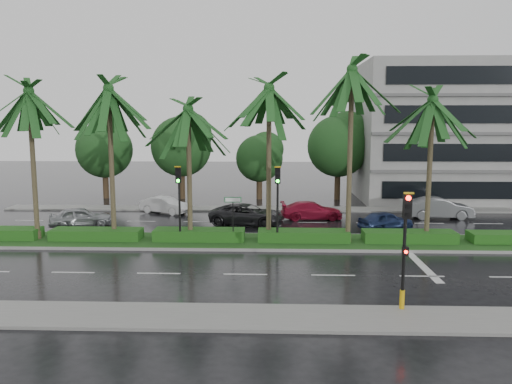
{
  "coord_description": "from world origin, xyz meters",
  "views": [
    {
      "loc": [
        1.25,
        -27.02,
        6.92
      ],
      "look_at": [
        0.26,
        1.5,
        2.89
      ],
      "focal_mm": 35.0,
      "sensor_mm": 36.0,
      "label": 1
    }
  ],
  "objects_px": {
    "car_white": "(165,205)",
    "car_grey": "(439,208)",
    "signal_near": "(405,246)",
    "car_blue": "(386,221)",
    "signal_median_left": "(179,193)",
    "car_silver": "(80,217)",
    "car_red": "(312,210)",
    "street_sign": "(233,208)",
    "car_darkgrey": "(247,215)"
  },
  "relations": [
    {
      "from": "car_grey",
      "to": "signal_near",
      "type": "bearing_deg",
      "value": 158.47
    },
    {
      "from": "car_white",
      "to": "car_blue",
      "type": "height_order",
      "value": "car_white"
    },
    {
      "from": "street_sign",
      "to": "car_darkgrey",
      "type": "bearing_deg",
      "value": 84.9
    },
    {
      "from": "car_darkgrey",
      "to": "car_red",
      "type": "relative_size",
      "value": 1.15
    },
    {
      "from": "car_silver",
      "to": "car_red",
      "type": "relative_size",
      "value": 0.9
    },
    {
      "from": "car_silver",
      "to": "car_red",
      "type": "height_order",
      "value": "car_silver"
    },
    {
      "from": "car_silver",
      "to": "car_blue",
      "type": "bearing_deg",
      "value": -112.28
    },
    {
      "from": "signal_median_left",
      "to": "car_silver",
      "type": "bearing_deg",
      "value": 148.15
    },
    {
      "from": "signal_near",
      "to": "car_silver",
      "type": "height_order",
      "value": "signal_near"
    },
    {
      "from": "car_white",
      "to": "street_sign",
      "type": "bearing_deg",
      "value": -125.08
    },
    {
      "from": "car_white",
      "to": "car_grey",
      "type": "xyz_separation_m",
      "value": [
        20.22,
        -1.38,
        0.13
      ]
    },
    {
      "from": "signal_median_left",
      "to": "car_grey",
      "type": "bearing_deg",
      "value": 26.22
    },
    {
      "from": "street_sign",
      "to": "car_red",
      "type": "height_order",
      "value": "street_sign"
    },
    {
      "from": "signal_median_left",
      "to": "car_white",
      "type": "height_order",
      "value": "signal_median_left"
    },
    {
      "from": "street_sign",
      "to": "signal_near",
      "type": "bearing_deg",
      "value": -54.66
    },
    {
      "from": "car_silver",
      "to": "car_white",
      "type": "bearing_deg",
      "value": -62.46
    },
    {
      "from": "signal_near",
      "to": "car_red",
      "type": "xyz_separation_m",
      "value": [
        -2.0,
        17.56,
        -1.87
      ]
    },
    {
      "from": "car_red",
      "to": "car_silver",
      "type": "bearing_deg",
      "value": 97.2
    },
    {
      "from": "signal_median_left",
      "to": "street_sign",
      "type": "relative_size",
      "value": 1.68
    },
    {
      "from": "car_blue",
      "to": "car_grey",
      "type": "bearing_deg",
      "value": -73.31
    },
    {
      "from": "signal_median_left",
      "to": "car_red",
      "type": "relative_size",
      "value": 0.99
    },
    {
      "from": "signal_median_left",
      "to": "car_darkgrey",
      "type": "bearing_deg",
      "value": 58.82
    },
    {
      "from": "signal_near",
      "to": "car_blue",
      "type": "bearing_deg",
      "value": 79.95
    },
    {
      "from": "signal_near",
      "to": "car_grey",
      "type": "height_order",
      "value": "signal_near"
    },
    {
      "from": "signal_near",
      "to": "car_blue",
      "type": "distance_m",
      "value": 14.44
    },
    {
      "from": "signal_near",
      "to": "car_white",
      "type": "relative_size",
      "value": 1.12
    },
    {
      "from": "car_blue",
      "to": "street_sign",
      "type": "bearing_deg",
      "value": 89.91
    },
    {
      "from": "signal_near",
      "to": "car_red",
      "type": "distance_m",
      "value": 17.77
    },
    {
      "from": "car_darkgrey",
      "to": "signal_near",
      "type": "bearing_deg",
      "value": -145.81
    },
    {
      "from": "car_blue",
      "to": "car_grey",
      "type": "xyz_separation_m",
      "value": [
        4.72,
        4.07,
        0.15
      ]
    },
    {
      "from": "car_silver",
      "to": "car_blue",
      "type": "xyz_separation_m",
      "value": [
        20.0,
        -0.25,
        -0.06
      ]
    },
    {
      "from": "signal_median_left",
      "to": "car_blue",
      "type": "height_order",
      "value": "signal_median_left"
    },
    {
      "from": "car_darkgrey",
      "to": "car_red",
      "type": "bearing_deg",
      "value": -53.74
    },
    {
      "from": "street_sign",
      "to": "car_darkgrey",
      "type": "distance_m",
      "value": 5.8
    },
    {
      "from": "car_silver",
      "to": "car_blue",
      "type": "relative_size",
      "value": 1.09
    },
    {
      "from": "car_red",
      "to": "car_blue",
      "type": "bearing_deg",
      "value": -132.03
    },
    {
      "from": "car_darkgrey",
      "to": "car_silver",
      "type": "bearing_deg",
      "value": 107.25
    },
    {
      "from": "signal_median_left",
      "to": "car_darkgrey",
      "type": "relative_size",
      "value": 0.86
    },
    {
      "from": "street_sign",
      "to": "car_blue",
      "type": "xyz_separation_m",
      "value": [
        9.5,
        4.23,
        -1.51
      ]
    },
    {
      "from": "car_silver",
      "to": "car_grey",
      "type": "bearing_deg",
      "value": -102.78
    },
    {
      "from": "signal_median_left",
      "to": "car_silver",
      "type": "height_order",
      "value": "signal_median_left"
    },
    {
      "from": "car_blue",
      "to": "car_white",
      "type": "bearing_deg",
      "value": 46.56
    },
    {
      "from": "car_silver",
      "to": "car_white",
      "type": "relative_size",
      "value": 1.02
    },
    {
      "from": "car_grey",
      "to": "car_red",
      "type": "bearing_deg",
      "value": 93.92
    },
    {
      "from": "signal_near",
      "to": "signal_median_left",
      "type": "height_order",
      "value": "signal_median_left"
    },
    {
      "from": "signal_median_left",
      "to": "car_grey",
      "type": "xyz_separation_m",
      "value": [
        17.22,
        8.48,
        -2.23
      ]
    },
    {
      "from": "signal_median_left",
      "to": "car_white",
      "type": "bearing_deg",
      "value": 106.93
    },
    {
      "from": "signal_near",
      "to": "car_darkgrey",
      "type": "bearing_deg",
      "value": 112.79
    },
    {
      "from": "signal_near",
      "to": "car_silver",
      "type": "relative_size",
      "value": 1.1
    },
    {
      "from": "signal_near",
      "to": "signal_median_left",
      "type": "xyz_separation_m",
      "value": [
        -10.0,
        9.69,
        0.49
      ]
    }
  ]
}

